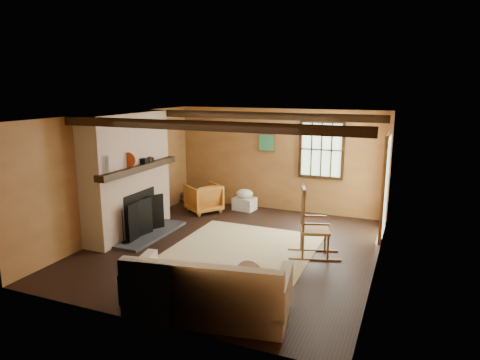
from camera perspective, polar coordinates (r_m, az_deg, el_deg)
The scene contains 10 objects.
ground at distance 7.93m, azimuth -0.99°, elevation -9.02°, with size 5.50×5.50×0.00m, color black.
room_envelope at distance 7.64m, azimuth 1.25°, elevation 2.89°, with size 5.02×5.52×2.44m.
fireplace at distance 8.70m, azimuth -14.60°, elevation 0.10°, with size 1.02×2.30×2.40m.
rug at distance 7.69m, azimuth -0.21°, elevation -9.71°, with size 2.50×3.00×0.01m, color beige.
rocking_chair at distance 7.51m, azimuth 9.60°, elevation -6.23°, with size 0.99×0.71×1.23m.
sofa at distance 5.66m, azimuth -4.25°, elevation -14.94°, with size 2.19×1.25×0.84m.
firewood_pile at distance 10.82m, azimuth -6.17°, elevation -2.49°, with size 0.72×0.13×0.26m.
laundry_basket at distance 10.23m, azimuth 0.61°, elevation -3.18°, with size 0.50×0.38×0.30m, color white.
basket_pillow at distance 10.17m, azimuth 0.62°, elevation -1.81°, with size 0.41×0.33×0.21m, color white.
armchair at distance 10.08m, azimuth -4.88°, elevation -2.39°, with size 0.71×0.73×0.67m, color #BF6026.
Camera 1 is at (2.94, -6.77, 2.89)m, focal length 32.00 mm.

